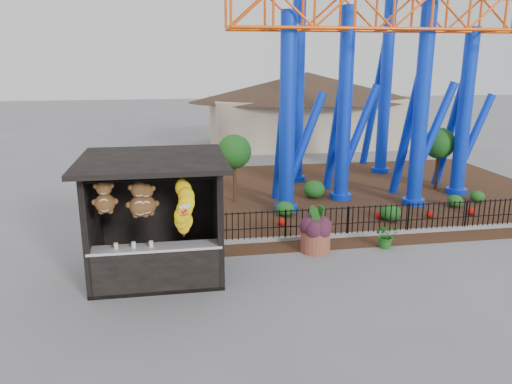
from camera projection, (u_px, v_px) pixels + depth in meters
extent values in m
plane|color=slate|center=(281.00, 285.00, 12.37)|extent=(120.00, 120.00, 0.00)
cube|color=#331E11|center=(334.00, 194.00, 20.63)|extent=(18.00, 12.00, 0.02)
cube|color=gray|center=(384.00, 233.00, 15.85)|extent=(18.00, 0.18, 0.12)
cube|color=black|center=(159.00, 271.00, 13.02)|extent=(3.20, 2.60, 0.10)
cube|color=black|center=(157.00, 205.00, 13.82)|extent=(3.20, 0.12, 3.00)
cube|color=black|center=(93.00, 222.00, 12.39)|extent=(0.12, 2.60, 3.00)
cube|color=black|center=(216.00, 215.00, 12.89)|extent=(0.12, 2.60, 3.00)
cube|color=black|center=(152.00, 160.00, 12.00)|extent=(3.50, 3.40, 0.12)
cube|color=black|center=(85.00, 239.00, 11.22)|extent=(0.14, 0.14, 3.00)
cube|color=black|center=(221.00, 231.00, 11.71)|extent=(0.14, 0.14, 3.00)
cube|color=black|center=(157.00, 270.00, 11.89)|extent=(3.00, 0.50, 1.10)
cube|color=silver|center=(156.00, 247.00, 11.74)|extent=(3.10, 0.55, 0.06)
cylinder|color=black|center=(151.00, 180.00, 10.91)|extent=(2.90, 0.04, 0.04)
cylinder|color=#0D36E4|center=(287.00, 115.00, 17.41)|extent=(0.56, 0.56, 7.00)
cylinder|color=#0D36E4|center=(286.00, 208.00, 18.29)|extent=(0.84, 0.84, 0.24)
cylinder|color=#0D36E4|center=(345.00, 107.00, 18.92)|extent=(0.56, 0.56, 7.30)
cylinder|color=#0D36E4|center=(340.00, 196.00, 19.83)|extent=(0.84, 0.84, 0.24)
cylinder|color=#0D36E4|center=(421.00, 106.00, 18.15)|extent=(0.56, 0.56, 7.50)
cylinder|color=#0D36E4|center=(413.00, 202.00, 19.09)|extent=(0.84, 0.84, 0.24)
cylinder|color=#0D36E4|center=(464.00, 114.00, 19.81)|extent=(0.56, 0.56, 6.60)
cylinder|color=#0D36E4|center=(456.00, 191.00, 20.64)|extent=(0.84, 0.84, 0.24)
cylinder|color=#0D36E4|center=(298.00, 75.00, 21.62)|extent=(0.56, 0.56, 9.50)
cylinder|color=#0D36E4|center=(296.00, 178.00, 22.82)|extent=(0.84, 0.84, 0.24)
cylinder|color=#0D36E4|center=(387.00, 62.00, 23.16)|extent=(0.56, 0.56, 10.50)
cylinder|color=#0D36E4|center=(380.00, 170.00, 24.49)|extent=(0.84, 0.84, 0.24)
cylinder|color=#0D36E4|center=(282.00, 136.00, 18.50)|extent=(0.36, 2.21, 5.85)
cylinder|color=#0D36E4|center=(304.00, 143.00, 18.08)|extent=(1.62, 0.32, 3.73)
cylinder|color=#0D36E4|center=(336.00, 128.00, 20.01)|extent=(0.36, 2.29, 6.10)
cylinder|color=#0D36E4|center=(358.00, 134.00, 19.60)|extent=(1.67, 0.32, 3.88)
cylinder|color=#0D36E4|center=(408.00, 128.00, 19.25)|extent=(0.36, 2.34, 6.26)
cylinder|color=#0D36E4|center=(432.00, 135.00, 18.84)|extent=(1.71, 0.32, 3.99)
cylinder|color=#0D36E4|center=(450.00, 131.00, 20.88)|extent=(0.36, 2.10, 5.53)
cylinder|color=#0D36E4|center=(473.00, 137.00, 20.47)|extent=(1.54, 0.32, 3.52)
cylinder|color=brown|center=(315.00, 241.00, 14.43)|extent=(1.14, 1.14, 0.63)
ellipsoid|color=#391626|center=(316.00, 220.00, 14.26)|extent=(0.70, 0.70, 0.64)
imported|color=#225418|center=(386.00, 235.00, 14.70)|extent=(0.73, 0.64, 0.77)
ellipsoid|color=#1A4E17|center=(285.00, 209.00, 17.66)|extent=(0.65, 0.65, 0.52)
ellipsoid|color=#1A4E17|center=(391.00, 213.00, 17.14)|extent=(0.69, 0.69, 0.55)
ellipsoid|color=#1A4E17|center=(455.00, 201.00, 18.72)|extent=(0.58, 0.58, 0.46)
ellipsoid|color=#1A4E17|center=(314.00, 189.00, 19.94)|extent=(0.87, 0.87, 0.70)
ellipsoid|color=#1A4E17|center=(477.00, 196.00, 19.38)|extent=(0.56, 0.56, 0.45)
sphere|color=#A8130B|center=(281.00, 222.00, 16.62)|extent=(0.28, 0.28, 0.28)
sphere|color=#A8130B|center=(380.00, 215.00, 17.34)|extent=(0.28, 0.28, 0.28)
sphere|color=#A8130B|center=(430.00, 214.00, 17.45)|extent=(0.28, 0.28, 0.28)
sphere|color=#A8130B|center=(471.00, 211.00, 17.75)|extent=(0.28, 0.28, 0.28)
cube|color=#BFAD8C|center=(306.00, 122.00, 31.99)|extent=(12.00, 6.00, 3.00)
cone|color=#332319|center=(307.00, 84.00, 31.37)|extent=(15.00, 15.00, 1.80)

